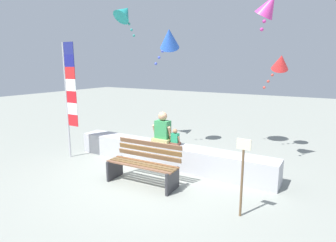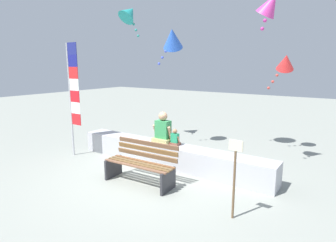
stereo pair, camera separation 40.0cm
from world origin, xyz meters
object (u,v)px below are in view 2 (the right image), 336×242
kite_blue (172,39)px  sign_post (235,173)px  park_bench (141,164)px  person_child (175,139)px  flag_banner (73,91)px  kite_teal (129,13)px  person_adult (163,131)px  kite_magenta (270,5)px  kite_red (285,62)px

kite_blue → sign_post: kite_blue is taller
sign_post → park_bench: bearing=172.8°
person_child → flag_banner: bearing=-163.1°
kite_blue → kite_teal: bearing=179.9°
person_adult → sign_post: size_ratio=0.60×
park_bench → person_child: size_ratio=3.91×
park_bench → flag_banner: bearing=171.7°
park_bench → flag_banner: size_ratio=0.52×
park_bench → sign_post: bearing=-7.2°
kite_teal → flag_banner: bearing=-95.0°
kite_magenta → park_bench: bearing=-131.3°
person_adult → flag_banner: 2.73m
kite_teal → kite_red: kite_teal is taller
person_adult → person_child: bearing=0.1°
person_child → kite_red: 3.76m
kite_magenta → kite_teal: 4.47m
person_child → sign_post: size_ratio=0.31×
flag_banner → kite_teal: 3.17m
person_child → kite_blue: size_ratio=0.36×
kite_teal → sign_post: 6.46m
kite_magenta → kite_blue: size_ratio=0.78×
flag_banner → kite_magenta: kite_magenta is taller
kite_magenta → kite_teal: kite_teal is taller
kite_blue → person_child: bearing=-54.0°
kite_teal → kite_red: 4.93m
park_bench → kite_blue: bearing=109.2°
person_adult → kite_red: 3.88m
person_adult → kite_blue: bearing=114.3°
kite_teal → sign_post: bearing=-31.0°
kite_magenta → kite_red: (0.05, 1.68, -1.23)m
person_adult → kite_magenta: 3.82m
person_child → kite_teal: bearing=152.9°
person_child → kite_blue: (-0.96, 1.32, 2.56)m
kite_magenta → sign_post: size_ratio=0.66×
kite_red → sign_post: kite_red is taller
person_adult → flag_banner: bearing=-160.7°
kite_magenta → kite_blue: kite_magenta is taller
kite_blue → kite_magenta: bearing=-7.4°
flag_banner → kite_blue: 3.18m
kite_magenta → kite_teal: (-4.45, 0.37, 0.30)m
person_adult → kite_teal: bearing=149.3°
person_child → person_adult: bearing=-179.9°
kite_blue → kite_red: kite_blue is taller
kite_red → sign_post: bearing=-86.7°
person_adult → kite_teal: size_ratio=0.73×
kite_blue → sign_post: 4.89m
park_bench → kite_magenta: bearing=48.7°
person_child → kite_red: kite_red is taller
flag_banner → kite_teal: size_ratio=2.80×
park_bench → sign_post: size_ratio=1.19×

